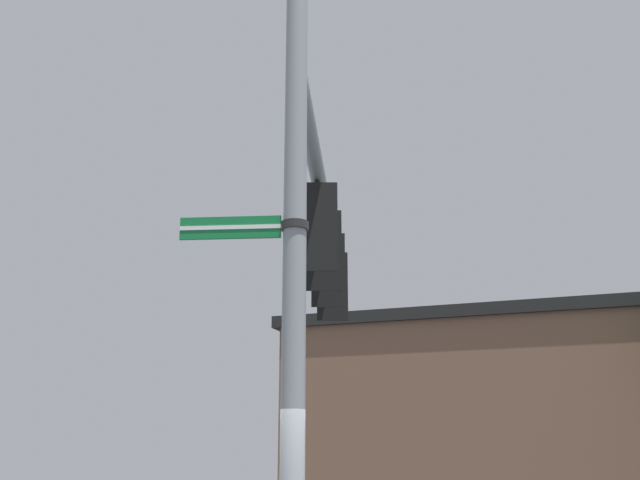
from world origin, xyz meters
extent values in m
cylinder|color=gray|center=(0.00, 0.00, 3.37)|extent=(0.22, 0.22, 6.73)
cylinder|color=gray|center=(0.28, 3.65, 5.85)|extent=(0.76, 7.32, 0.21)
cylinder|color=black|center=(0.20, 2.69, 5.65)|extent=(0.08, 0.08, 0.18)
cube|color=#194723|center=(0.20, 2.69, 5.04)|extent=(0.36, 0.30, 1.05)
sphere|color=red|center=(0.20, 2.88, 5.39)|extent=(0.22, 0.22, 0.22)
cube|color=#194723|center=(0.20, 2.90, 5.49)|extent=(0.24, 0.20, 0.03)
sphere|color=brown|center=(0.20, 2.88, 5.04)|extent=(0.22, 0.22, 0.22)
cube|color=#194723|center=(0.20, 2.90, 5.14)|extent=(0.24, 0.20, 0.03)
sphere|color=#0F4C19|center=(0.20, 2.88, 4.69)|extent=(0.22, 0.22, 0.22)
cube|color=#194723|center=(0.20, 2.90, 4.79)|extent=(0.24, 0.20, 0.03)
cube|color=black|center=(0.20, 2.52, 5.04)|extent=(0.54, 0.03, 1.22)
cylinder|color=black|center=(0.29, 3.82, 5.65)|extent=(0.08, 0.08, 0.18)
cube|color=#194723|center=(0.29, 3.82, 5.04)|extent=(0.36, 0.30, 1.05)
sphere|color=red|center=(0.29, 4.01, 5.39)|extent=(0.22, 0.22, 0.22)
cube|color=#194723|center=(0.29, 4.03, 5.49)|extent=(0.24, 0.20, 0.03)
sphere|color=brown|center=(0.29, 4.01, 5.04)|extent=(0.22, 0.22, 0.22)
cube|color=#194723|center=(0.29, 4.03, 5.14)|extent=(0.24, 0.20, 0.03)
sphere|color=#0F4C19|center=(0.29, 4.01, 4.69)|extent=(0.22, 0.22, 0.22)
cube|color=#194723|center=(0.29, 4.03, 4.79)|extent=(0.24, 0.20, 0.03)
cube|color=black|center=(0.29, 3.65, 5.04)|extent=(0.54, 0.03, 1.22)
cylinder|color=black|center=(0.37, 4.95, 5.65)|extent=(0.08, 0.08, 0.18)
cube|color=#194723|center=(0.37, 4.95, 5.04)|extent=(0.36, 0.30, 1.05)
sphere|color=red|center=(0.37, 5.14, 5.39)|extent=(0.22, 0.22, 0.22)
cube|color=#194723|center=(0.37, 5.16, 5.49)|extent=(0.24, 0.20, 0.03)
sphere|color=brown|center=(0.37, 5.14, 5.04)|extent=(0.22, 0.22, 0.22)
cube|color=#194723|center=(0.37, 5.16, 5.14)|extent=(0.24, 0.20, 0.03)
sphere|color=#0F4C19|center=(0.37, 5.14, 4.69)|extent=(0.22, 0.22, 0.22)
cube|color=#194723|center=(0.37, 5.16, 4.79)|extent=(0.24, 0.20, 0.03)
cube|color=black|center=(0.37, 4.78, 5.04)|extent=(0.54, 0.03, 1.22)
cylinder|color=black|center=(0.46, 6.08, 5.65)|extent=(0.08, 0.08, 0.18)
cube|color=#194723|center=(0.46, 6.08, 5.04)|extent=(0.36, 0.30, 1.05)
sphere|color=red|center=(0.46, 6.27, 5.39)|extent=(0.22, 0.22, 0.22)
cube|color=#194723|center=(0.46, 6.29, 5.49)|extent=(0.24, 0.20, 0.03)
sphere|color=brown|center=(0.46, 6.27, 5.04)|extent=(0.22, 0.22, 0.22)
cube|color=#194723|center=(0.46, 6.29, 5.14)|extent=(0.24, 0.20, 0.03)
sphere|color=#0F4C19|center=(0.46, 6.27, 4.69)|extent=(0.22, 0.22, 0.22)
cube|color=#194723|center=(0.46, 6.29, 4.79)|extent=(0.24, 0.20, 0.03)
cube|color=black|center=(0.46, 5.91, 5.04)|extent=(0.54, 0.03, 1.22)
cube|color=#147238|center=(-0.62, 0.05, 4.21)|extent=(0.98, 0.10, 0.22)
cube|color=white|center=(-0.62, 0.03, 4.21)|extent=(0.98, 0.08, 0.04)
cylinder|color=#262626|center=(0.00, 0.00, 4.21)|extent=(0.26, 0.26, 0.08)
cube|color=brown|center=(4.53, 13.37, 2.70)|extent=(10.63, 8.50, 5.40)
cube|color=#193F1E|center=(5.56, 16.42, 2.97)|extent=(8.20, 3.61, 0.30)
cube|color=black|center=(4.53, 13.37, 5.55)|extent=(11.05, 8.84, 0.30)
camera|label=1|loc=(0.24, -6.77, 2.01)|focal=41.83mm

